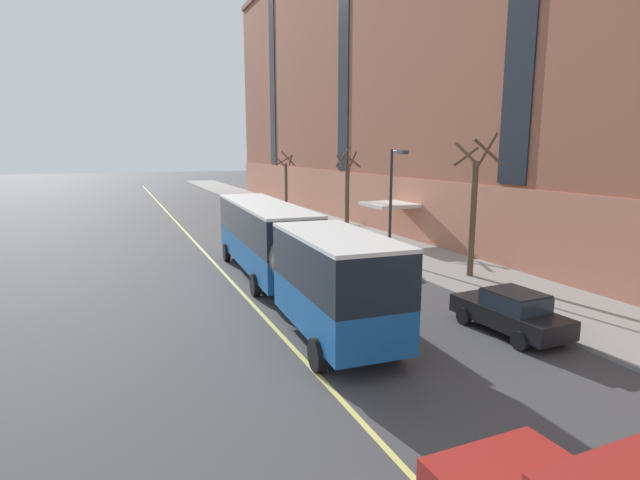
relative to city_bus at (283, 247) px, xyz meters
The scene contains 15 objects.
ground_plane 2.16m from the city_bus, 59.84° to the right, with size 260.00×260.00×0.00m, color #424244.
sidewalk 10.30m from the city_bus, 15.78° to the left, with size 5.60×160.00×0.15m, color gray.
apartment_facade 21.66m from the city_bus, ahead, with size 15.20×110.00×26.88m.
city_bus is the anchor object (origin of this frame).
parked_car_green_0 25.94m from the city_bus, 77.01° to the left, with size 1.98×4.27×1.56m.
parked_car_black_1 9.70m from the city_bus, 53.22° to the right, with size 2.04×4.34×1.56m.
parked_car_green_2 15.26m from the city_bus, 67.35° to the left, with size 2.07×4.41×1.56m.
parked_car_white_4 33.16m from the city_bus, 80.10° to the left, with size 2.05×4.35×1.56m.
parked_car_white_5 7.04m from the city_bus, 32.43° to the left, with size 1.93×4.73×1.56m.
street_tree_mid_block 9.63m from the city_bus, ahead, with size 1.85×1.77×7.01m.
street_tree_far_uptown 16.25m from the city_bus, 54.37° to the left, with size 1.51×1.55×6.42m.
street_tree_far_downtown 28.95m from the city_bus, 70.96° to the left, with size 2.10×2.11×6.10m.
street_lamp 8.41m from the city_bus, 23.79° to the left, with size 0.36×1.48×6.21m.
fire_hydrant 10.58m from the city_bus, 44.85° to the left, with size 0.42×0.24×0.72m.
lane_centerline 3.87m from the city_bus, 121.82° to the left, with size 0.16×140.00×0.01m, color #E0D66B.
Camera 1 is at (-6.93, -20.23, 6.36)m, focal length 28.00 mm.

